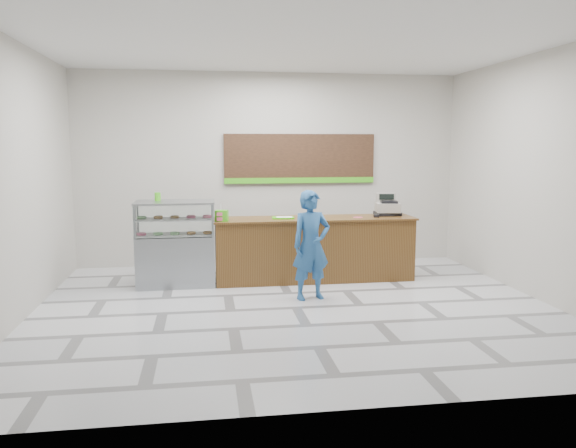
{
  "coord_description": "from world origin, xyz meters",
  "views": [
    {
      "loc": [
        -1.21,
        -7.3,
        2.19
      ],
      "look_at": [
        0.02,
        0.9,
        1.03
      ],
      "focal_mm": 35.0,
      "sensor_mm": 36.0,
      "label": 1
    }
  ],
  "objects": [
    {
      "name": "display_case",
      "position": [
        -1.67,
        1.55,
        0.68
      ],
      "size": [
        1.22,
        0.72,
        1.33
      ],
      "color": "gray",
      "rests_on": "floor"
    },
    {
      "name": "straw_cup",
      "position": [
        -0.95,
        1.71,
        1.09
      ],
      "size": [
        0.08,
        0.08,
        0.13
      ],
      "primitive_type": "cylinder",
      "color": "silver",
      "rests_on": "sales_counter"
    },
    {
      "name": "promo_box",
      "position": [
        -0.95,
        1.35,
        1.12
      ],
      "size": [
        0.22,
        0.17,
        0.17
      ],
      "primitive_type": "cube",
      "rotation": [
        0.0,
        0.0,
        -0.25
      ],
      "color": "#45BC1A",
      "rests_on": "sales_counter"
    },
    {
      "name": "donut_decal",
      "position": [
        1.26,
        1.48,
        1.03
      ],
      "size": [
        0.16,
        0.16,
        0.0
      ],
      "primitive_type": "cylinder",
      "color": "#EB557F",
      "rests_on": "sales_counter"
    },
    {
      "name": "green_cup_right",
      "position": [
        -1.93,
        1.71,
        1.39
      ],
      "size": [
        0.08,
        0.08,
        0.12
      ],
      "primitive_type": "cylinder",
      "color": "#45BC1A",
      "rests_on": "display_case"
    },
    {
      "name": "floor",
      "position": [
        0.0,
        0.0,
        0.0
      ],
      "size": [
        7.0,
        7.0,
        0.0
      ],
      "primitive_type": "plane",
      "color": "silver",
      "rests_on": "ground"
    },
    {
      "name": "menu_board",
      "position": [
        0.55,
        2.96,
        1.93
      ],
      "size": [
        2.8,
        0.06,
        0.9
      ],
      "color": "black",
      "rests_on": "back_wall"
    },
    {
      "name": "back_wall",
      "position": [
        0.0,
        3.0,
        1.75
      ],
      "size": [
        7.0,
        0.0,
        7.0
      ],
      "primitive_type": "plane",
      "rotation": [
        1.57,
        0.0,
        0.0
      ],
      "color": "#BAB5AB",
      "rests_on": "floor"
    },
    {
      "name": "sales_counter",
      "position": [
        0.55,
        1.55,
        0.52
      ],
      "size": [
        3.26,
        0.76,
        1.03
      ],
      "color": "brown",
      "rests_on": "floor"
    },
    {
      "name": "napkin_box",
      "position": [
        -0.95,
        1.62,
        1.09
      ],
      "size": [
        0.16,
        0.16,
        0.11
      ],
      "primitive_type": "cube",
      "rotation": [
        0.0,
        0.0,
        0.2
      ],
      "color": "white",
      "rests_on": "sales_counter"
    },
    {
      "name": "card_terminal",
      "position": [
        1.57,
        1.48,
        1.05
      ],
      "size": [
        0.12,
        0.19,
        0.04
      ],
      "primitive_type": "cube",
      "rotation": [
        0.0,
        0.0,
        -0.23
      ],
      "color": "black",
      "rests_on": "sales_counter"
    },
    {
      "name": "green_cup_left",
      "position": [
        -1.94,
        1.67,
        1.4
      ],
      "size": [
        0.08,
        0.08,
        0.13
      ],
      "primitive_type": "cylinder",
      "color": "#45BC1A",
      "rests_on": "display_case"
    },
    {
      "name": "cash_register",
      "position": [
        1.83,
        1.7,
        1.17
      ],
      "size": [
        0.44,
        0.46,
        0.36
      ],
      "rotation": [
        0.0,
        0.0,
        -0.16
      ],
      "color": "black",
      "rests_on": "sales_counter"
    },
    {
      "name": "customer",
      "position": [
        0.28,
        0.43,
        0.78
      ],
      "size": [
        0.64,
        0.5,
        1.56
      ],
      "primitive_type": "imported",
      "rotation": [
        0.0,
        0.0,
        0.23
      ],
      "color": "#24558D",
      "rests_on": "floor"
    },
    {
      "name": "ceiling",
      "position": [
        0.0,
        0.0,
        3.5
      ],
      "size": [
        7.0,
        7.0,
        0.0
      ],
      "primitive_type": "plane",
      "rotation": [
        3.14,
        0.0,
        0.0
      ],
      "color": "silver",
      "rests_on": "back_wall"
    },
    {
      "name": "serving_tray",
      "position": [
        0.04,
        1.56,
        1.04
      ],
      "size": [
        0.37,
        0.28,
        0.02
      ],
      "rotation": [
        0.0,
        0.0,
        -0.08
      ],
      "color": "#39C500",
      "rests_on": "sales_counter"
    }
  ]
}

